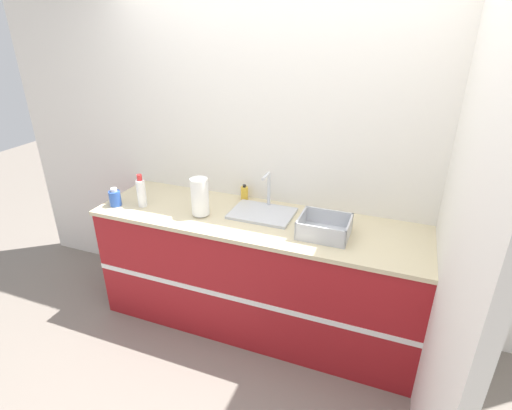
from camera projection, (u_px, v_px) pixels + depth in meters
ground_plane at (241, 348)px, 2.93m from camera, size 12.00×12.00×0.00m
wall_back at (274, 152)px, 2.97m from camera, size 4.76×0.06×2.60m
wall_right at (456, 193)px, 2.27m from camera, size 0.06×2.66×2.60m
counter_cabinet at (257, 272)px, 3.02m from camera, size 2.39×0.69×0.92m
sink at (263, 211)px, 2.88m from camera, size 0.45×0.32×0.28m
paper_towel_roll at (200, 197)px, 2.82m from camera, size 0.13×0.13×0.28m
dish_rack at (324, 229)px, 2.60m from camera, size 0.33×0.28×0.12m
bottle_white_spray at (141, 192)px, 2.97m from camera, size 0.07×0.07×0.25m
bottle_blue at (115, 198)px, 3.00m from camera, size 0.09×0.09×0.14m
soap_dispenser at (244, 193)px, 3.10m from camera, size 0.06×0.06×0.12m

